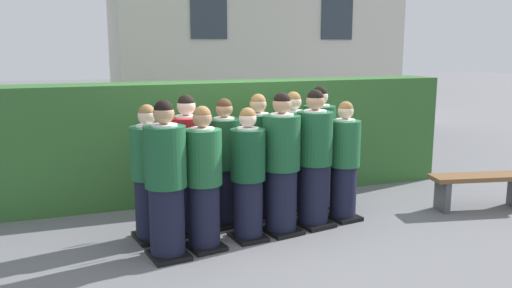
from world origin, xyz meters
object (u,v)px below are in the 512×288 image
Objects in this scene: student_front_row_5 at (344,164)px; student_front_row_1 at (203,182)px; wooden_bench at (481,184)px; student_front_row_2 at (248,178)px; student_rear_row_3 at (258,161)px; student_rear_row_0 at (149,176)px; student_rear_row_5 at (319,150)px; student_front_row_0 at (166,184)px; student_rear_row_2 at (225,165)px; student_front_row_3 at (281,167)px; student_rear_row_4 at (293,156)px; student_front_row_4 at (314,162)px; student_in_red_blazer at (188,168)px.

student_front_row_1 is at bearing -169.22° from student_front_row_5.
wooden_bench is (3.90, 0.10, -0.40)m from student_front_row_1.
student_front_row_2 is 0.71m from student_rear_row_3.
student_rear_row_0 reaches higher than student_front_row_5.
student_front_row_0 is at bearing -155.06° from student_rear_row_5.
student_front_row_2 is at bearing -79.73° from student_rear_row_2.
student_front_row_2 is 0.92× the size of student_rear_row_5.
student_front_row_1 is 1.01m from student_front_row_3.
student_front_row_2 is at bearing -169.39° from student_front_row_5.
student_rear_row_3 is (-1.03, 0.36, 0.05)m from student_front_row_5.
student_rear_row_3 is 1.00× the size of student_rear_row_4.
student_front_row_4 is 2.49m from wooden_bench.
student_front_row_3 is 1.17× the size of wooden_bench.
student_rear_row_0 is (-0.51, 0.48, -0.01)m from student_front_row_1.
student_front_row_5 is at bearing 10.78° from student_front_row_1.
student_in_red_blazer is (-1.04, 0.38, -0.01)m from student_front_row_3.
wooden_bench is at bearing -0.12° from student_front_row_2.
student_front_row_0 is at bearing -137.76° from student_rear_row_2.
student_rear_row_5 is (1.42, 0.28, 0.04)m from student_rear_row_2.
student_rear_row_2 is at bearing -171.71° from student_rear_row_4.
student_front_row_5 is 0.92× the size of student_in_red_blazer.
student_rear_row_3 is at bearing 39.09° from student_front_row_1.
student_rear_row_5 is 1.16× the size of wooden_bench.
student_rear_row_2 reaches higher than student_front_row_5.
student_front_row_5 is at bearing -19.23° from student_rear_row_3.
student_front_row_5 is at bearing 11.36° from student_front_row_3.
student_front_row_4 is 1.08× the size of student_rear_row_0.
student_front_row_1 is 0.95× the size of student_rear_row_5.
student_in_red_blazer is at bearing -168.07° from student_rear_row_5.
student_rear_row_0 reaches higher than wooden_bench.
student_rear_row_2 is at bearing -174.25° from student_rear_row_3.
student_front_row_3 is at bearing -168.64° from student_front_row_5.
student_front_row_0 is at bearing -168.63° from student_front_row_3.
student_rear_row_2 is at bearing 42.24° from student_front_row_0.
student_front_row_5 is at bearing 172.33° from wooden_bench.
student_front_row_3 is at bearing 9.00° from student_front_row_2.
student_rear_row_3 is at bearing 168.24° from wooden_bench.
student_front_row_2 is (0.55, 0.11, -0.03)m from student_front_row_1.
student_front_row_2 is at bearing 12.44° from student_front_row_0.
wooden_bench is (2.91, -0.08, -0.45)m from student_front_row_3.
student_in_red_blazer is 0.51m from student_rear_row_2.
student_rear_row_0 is at bearing 98.65° from student_front_row_0.
student_front_row_2 is at bearing -140.55° from student_rear_row_4.
student_front_row_0 is 0.44m from student_front_row_1.
student_front_row_5 is 0.97× the size of student_rear_row_0.
student_front_row_1 and student_rear_row_2 have the same top height.
student_front_row_5 is 2.45m from student_rear_row_0.
student_rear_row_3 is (0.95, 0.17, -0.02)m from student_in_red_blazer.
student_rear_row_2 is at bearing 56.99° from student_front_row_1.
wooden_bench is (2.44, -0.18, -0.46)m from student_front_row_4.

